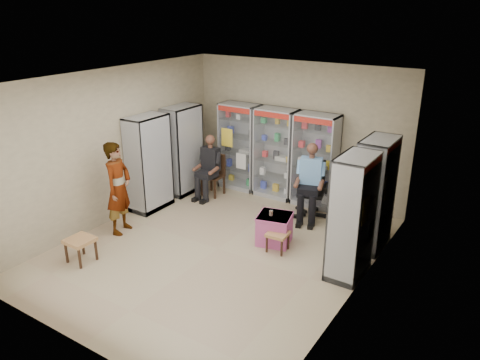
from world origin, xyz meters
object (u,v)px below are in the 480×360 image
Objects in this scene: cabinet_right_near at (352,217)px; seated_shopkeeper at (311,183)px; cabinet_left_far at (183,150)px; woven_stool_a at (278,242)px; cabinet_back_left at (240,147)px; cabinet_back_mid at (276,153)px; standing_man at (118,188)px; cabinet_right_far at (374,194)px; pink_trunk at (274,229)px; cabinet_left_near at (149,163)px; office_chair at (311,190)px; cabinet_back_right at (315,161)px; wooden_chair at (213,175)px; woven_stool_b at (81,250)px.

cabinet_right_near reaches higher than seated_shopkeeper.
woven_stool_a is (3.16, -1.28, -0.82)m from cabinet_left_far.
cabinet_right_near is 4.65m from cabinet_left_far.
cabinet_back_left reaches higher than seated_shopkeeper.
cabinet_left_far is at bearing -153.68° from cabinet_back_mid.
cabinet_left_far reaches higher than standing_man.
cabinet_right_near is (0.00, -1.10, 0.00)m from cabinet_right_far.
pink_trunk is at bearing 129.99° from woven_stool_a.
cabinet_left_near is 1.72× the size of office_chair.
cabinet_back_mid is (0.95, 0.00, 0.00)m from cabinet_back_left.
cabinet_left_near is (-0.93, -2.03, 0.00)m from cabinet_back_left.
cabinet_back_right reaches higher than pink_trunk.
wooden_chair is at bearing 106.39° from cabinet_left_far.
office_chair is (3.03, 1.45, -0.42)m from cabinet_left_near.
cabinet_left_near reaches higher than seated_shopkeeper.
cabinet_back_left is 4.70× the size of woven_stool_b.
cabinet_back_mid is 1.00× the size of cabinet_right_far.
seated_shopkeeper is at bearing 95.64° from cabinet_left_far.
cabinet_left_near is at bearing 103.17° from woven_stool_b.
cabinet_right_near is at bearing -53.84° from cabinet_back_right.
office_chair is at bearing 94.59° from woven_stool_a.
cabinet_right_far is 4.65m from standing_man.
seated_shopkeeper is (3.03, 1.40, -0.26)m from cabinet_left_near.
woven_stool_a is (3.16, -0.18, -0.82)m from cabinet_left_near.
wooden_chair is at bearing 149.13° from woven_stool_a.
woven_stool_b is at bearing -117.90° from cabinet_back_right.
wooden_chair is at bearing -108.90° from cabinet_back_left.
cabinet_right_far is 5.61× the size of woven_stool_a.
cabinet_left_near reaches higher than wooden_chair.
cabinet_left_far is 3.05m from seated_shopkeeper.
office_chair is (-1.43, 1.65, -0.42)m from cabinet_right_near.
cabinet_left_near is 1.56m from wooden_chair.
cabinet_left_far is 1.35× the size of seated_shopkeeper.
pink_trunk is 2.99m from standing_man.
cabinet_right_far reaches higher than seated_shopkeeper.
woven_stool_a is at bearing -44.78° from cabinet_back_left.
cabinet_back_left reaches higher than pink_trunk.
pink_trunk is 1.59× the size of woven_stool_a.
woven_stool_b is (-3.92, -2.10, -0.79)m from cabinet_right_near.
wooden_chair is at bearing -161.25° from cabinet_back_right.
cabinet_left_far reaches higher than woven_stool_b.
wooden_chair is 2.63× the size of woven_stool_a.
woven_stool_a is at bearing 86.70° from cabinet_left_near.
cabinet_left_near is (0.00, -1.10, 0.00)m from cabinet_left_far.
cabinet_back_right is (1.90, 0.00, 0.00)m from cabinet_back_left.
wooden_chair is (0.68, 0.20, -0.53)m from cabinet_left_far.
cabinet_right_near and cabinet_left_near have the same top height.
seated_shopkeeper reaches higher than wooden_chair.
seated_shopkeeper is at bearing 87.13° from pink_trunk.
cabinet_back_right is at bearing 108.19° from cabinet_left_far.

